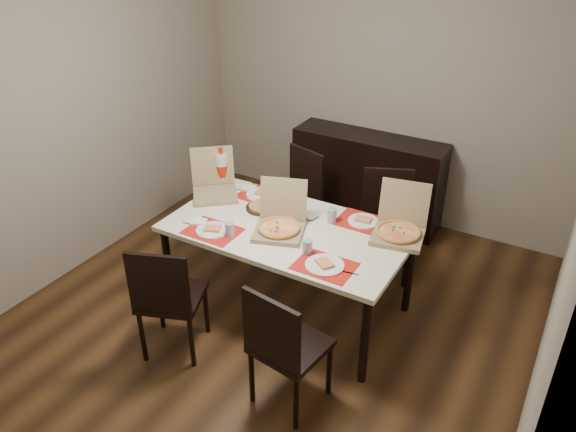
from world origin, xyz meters
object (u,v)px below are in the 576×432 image
Objects in this scene: chair_far_right at (386,219)px; dining_table at (288,235)px; soda_bottle at (222,169)px; chair_near_left at (168,296)px; pizza_box_center at (280,225)px; sideboard at (367,179)px; chair_near_right at (284,345)px; dip_bowl at (310,216)px; chair_far_left at (297,195)px.

dining_table is at bearing -117.05° from chair_far_right.
dining_table is 5.19× the size of soda_bottle.
chair_near_left is 0.95m from pizza_box_center.
chair_near_left is 1.00× the size of chair_far_right.
soda_bottle reaches higher than sideboard.
sideboard is at bearing 101.57° from chair_near_right.
dip_bowl is 0.94m from soda_bottle.
dip_bowl is at bearing 110.39° from chair_near_right.
chair_far_left is (0.04, 1.77, 0.00)m from chair_near_left.
sideboard is at bearing 122.88° from chair_far_right.
chair_near_right is 1.91× the size of pizza_box_center.
soda_bottle is (-1.30, -0.55, 0.39)m from chair_far_right.
chair_far_right is 8.00× the size of dip_bowl.
sideboard is at bearing 90.51° from pizza_box_center.
sideboard is 3.08× the size of pizza_box_center.
chair_near_left and chair_near_right have the same top height.
dip_bowl is (-0.41, 1.10, 0.25)m from chair_near_right.
chair_near_right is (0.48, -0.89, -0.17)m from dining_table.
chair_near_left is 1.00× the size of chair_near_right.
dip_bowl is at bearing -54.40° from chair_far_left.
soda_bottle is at bearing 107.80° from chair_near_left.
soda_bottle reaches higher than chair_far_right.
chair_far_left is at bearing 179.65° from chair_far_right.
pizza_box_center is at bearing 61.53° from chair_near_left.
chair_far_left is at bearing -116.33° from sideboard.
chair_near_left is 1.33m from soda_bottle.
dip_bowl is (0.49, -0.69, 0.25)m from chair_far_left.
chair_far_left and chair_far_right have the same top height.
soda_bottle is (-0.92, 0.13, 0.13)m from dip_bowl.
chair_far_left is 1.91× the size of pizza_box_center.
pizza_box_center is at bearing -89.49° from sideboard.
sideboard is at bearing 91.44° from dining_table.
chair_near_right is 1.85m from soda_bottle.
dining_table is (0.04, -1.66, 0.23)m from sideboard.
sideboard is at bearing 80.65° from chair_near_left.
chair_far_right is at bearing 60.56° from dip_bowl.
sideboard is at bearing 58.51° from soda_bottle.
pizza_box_center reaches higher than chair_near_left.
chair_far_left reaches higher than dip_bowl.
soda_bottle reaches higher than dining_table.
pizza_box_center is at bearing -108.84° from dip_bowl.
chair_near_right is at bearing -69.61° from dip_bowl.
pizza_box_center is (-0.03, -0.07, 0.12)m from dining_table.
chair_far_left is 0.80m from soda_bottle.
chair_near_right is at bearing -42.79° from soda_bottle.
dip_bowl is at bearing 63.93° from chair_near_left.
sideboard is 12.90× the size of dip_bowl.
soda_bottle is at bearing 153.09° from pizza_box_center.
dip_bowl is 0.34× the size of soda_bottle.
chair_far_right is 1.47m from soda_bottle.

